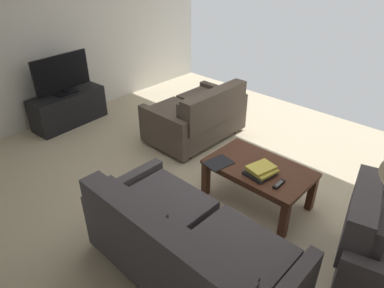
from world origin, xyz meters
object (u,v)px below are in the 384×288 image
Objects in this scene: tv_stand at (69,108)px; book_stack at (261,171)px; coffee_table at (259,172)px; flat_tv at (62,74)px; sofa_main at (185,248)px; tv_remote at (279,184)px; loose_magazine at (219,163)px; loveseat_near at (198,116)px.

tv_stand is 3.18m from book_stack.
tv_stand is 3.64× the size of book_stack.
flat_tv is at bearing 7.22° from coffee_table.
sofa_main is at bearing 92.86° from book_stack.
tv_stand is at bearing 4.35° from tv_remote.
book_stack is (-3.16, -0.29, -0.30)m from flat_tv.
tv_remote is (-3.38, -0.26, 0.20)m from tv_stand.
tv_stand is 3.40m from tv_remote.
flat_tv is 2.77m from loose_magazine.
tv_remote is (-3.38, -0.26, -0.33)m from flat_tv.
loose_magazine reaches higher than coffee_table.
sofa_main is at bearing 81.33° from tv_remote.
loose_magazine is (-1.03, 0.82, 0.10)m from loveseat_near.
tv_remote is 0.65m from loose_magazine.
coffee_table is 0.93× the size of tv_stand.
book_stack is 1.89× the size of tv_remote.
loose_magazine is at bearing 8.57° from tv_remote.
loose_magazine is (0.47, -0.99, 0.09)m from sofa_main.
tv_remote is at bearing -161.74° from loose_magazine.
loveseat_near reaches higher than tv_remote.
loose_magazine is at bearing 17.38° from book_stack.
loose_magazine is at bearing -176.64° from tv_stand.
flat_tv reaches higher than coffee_table.
flat_tv is (1.71, 0.98, 0.44)m from loveseat_near.
tv_stand reaches higher than loose_magazine.
book_stack is (-3.16, -0.29, 0.23)m from tv_stand.
loveseat_near reaches higher than coffee_table.
loveseat_near is at bearing -28.82° from loose_magazine.
sofa_main is 2.35m from loveseat_near.
loveseat_near is at bearing -150.24° from tv_stand.
tv_stand is 6.86× the size of tv_remote.
flat_tv is at bearing 29.76° from loveseat_near.
tv_stand is (1.71, 0.98, -0.10)m from loveseat_near.
coffee_table is 6.41× the size of tv_remote.
loose_magazine is at bearing -64.31° from sofa_main.
flat_tv is at bearing -14.39° from sofa_main.
sofa_main is at bearing 165.61° from flat_tv.
sofa_main is 10.73× the size of tv_remote.
tv_remote is 0.59× the size of loose_magazine.
sofa_main is 1.56× the size of tv_stand.
loose_magazine is (-2.74, -0.16, 0.20)m from tv_stand.
coffee_table is at bearing -172.78° from flat_tv.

